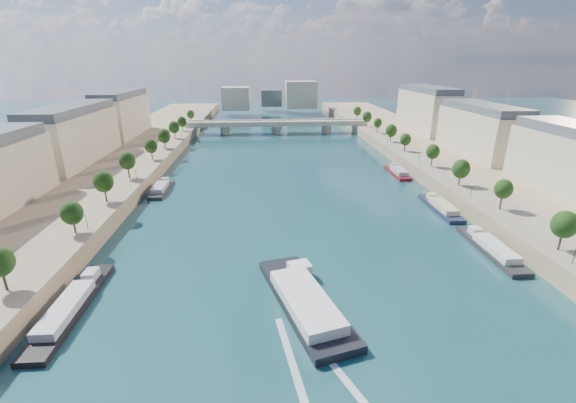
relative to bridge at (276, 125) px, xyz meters
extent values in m
plane|color=#0C2D35|center=(0.00, -124.80, -5.08)|extent=(700.00, 700.00, 0.00)
cube|color=#9E8460|center=(-72.00, -124.80, -2.58)|extent=(44.00, 520.00, 5.00)
cube|color=#9E8460|center=(72.00, -124.80, -2.58)|extent=(44.00, 520.00, 5.00)
cube|color=gray|center=(-57.00, -124.80, -0.03)|extent=(14.00, 520.00, 0.10)
cube|color=gray|center=(57.00, -124.80, -0.03)|extent=(14.00, 520.00, 0.10)
cylinder|color=#382B1E|center=(-55.00, -182.80, 1.83)|extent=(0.50, 0.50, 3.82)
cylinder|color=#382B1E|center=(-55.00, -158.80, 1.83)|extent=(0.50, 0.50, 3.82)
ellipsoid|color=black|center=(-55.00, -158.80, 5.42)|extent=(4.80, 4.80, 5.52)
cylinder|color=#382B1E|center=(-55.00, -134.80, 1.83)|extent=(0.50, 0.50, 3.82)
ellipsoid|color=black|center=(-55.00, -134.80, 5.42)|extent=(4.80, 4.80, 5.52)
cylinder|color=#382B1E|center=(-55.00, -110.80, 1.83)|extent=(0.50, 0.50, 3.82)
ellipsoid|color=black|center=(-55.00, -110.80, 5.42)|extent=(4.80, 4.80, 5.52)
cylinder|color=#382B1E|center=(-55.00, -86.80, 1.83)|extent=(0.50, 0.50, 3.82)
ellipsoid|color=black|center=(-55.00, -86.80, 5.42)|extent=(4.80, 4.80, 5.52)
cylinder|color=#382B1E|center=(-55.00, -62.80, 1.83)|extent=(0.50, 0.50, 3.82)
ellipsoid|color=black|center=(-55.00, -62.80, 5.42)|extent=(4.80, 4.80, 5.52)
cylinder|color=#382B1E|center=(-55.00, -38.80, 1.83)|extent=(0.50, 0.50, 3.82)
ellipsoid|color=black|center=(-55.00, -38.80, 5.42)|extent=(4.80, 4.80, 5.52)
cylinder|color=#382B1E|center=(-55.00, -14.80, 1.83)|extent=(0.50, 0.50, 3.82)
ellipsoid|color=black|center=(-55.00, -14.80, 5.42)|extent=(4.80, 4.80, 5.52)
cylinder|color=#382B1E|center=(-55.00, 9.20, 1.83)|extent=(0.50, 0.50, 3.82)
ellipsoid|color=black|center=(-55.00, 9.20, 5.42)|extent=(4.80, 4.80, 5.52)
cylinder|color=#382B1E|center=(55.00, -174.80, 1.83)|extent=(0.50, 0.50, 3.82)
ellipsoid|color=black|center=(55.00, -174.80, 5.42)|extent=(4.80, 4.80, 5.52)
cylinder|color=#382B1E|center=(55.00, -150.80, 1.83)|extent=(0.50, 0.50, 3.82)
ellipsoid|color=black|center=(55.00, -150.80, 5.42)|extent=(4.80, 4.80, 5.52)
cylinder|color=#382B1E|center=(55.00, -126.80, 1.83)|extent=(0.50, 0.50, 3.82)
ellipsoid|color=black|center=(55.00, -126.80, 5.42)|extent=(4.80, 4.80, 5.52)
cylinder|color=#382B1E|center=(55.00, -102.80, 1.83)|extent=(0.50, 0.50, 3.82)
ellipsoid|color=black|center=(55.00, -102.80, 5.42)|extent=(4.80, 4.80, 5.52)
cylinder|color=#382B1E|center=(55.00, -78.80, 1.83)|extent=(0.50, 0.50, 3.82)
ellipsoid|color=black|center=(55.00, -78.80, 5.42)|extent=(4.80, 4.80, 5.52)
cylinder|color=#382B1E|center=(55.00, -54.80, 1.83)|extent=(0.50, 0.50, 3.82)
ellipsoid|color=black|center=(55.00, -54.80, 5.42)|extent=(4.80, 4.80, 5.52)
cylinder|color=#382B1E|center=(55.00, -30.80, 1.83)|extent=(0.50, 0.50, 3.82)
ellipsoid|color=black|center=(55.00, -30.80, 5.42)|extent=(4.80, 4.80, 5.52)
cylinder|color=#382B1E|center=(55.00, -6.80, 1.83)|extent=(0.50, 0.50, 3.82)
ellipsoid|color=black|center=(55.00, -6.80, 5.42)|extent=(4.80, 4.80, 5.52)
cylinder|color=#382B1E|center=(55.00, 17.20, 1.83)|extent=(0.50, 0.50, 3.82)
ellipsoid|color=black|center=(55.00, 17.20, 5.42)|extent=(4.80, 4.80, 5.52)
cylinder|color=black|center=(-52.50, -154.80, 1.92)|extent=(0.14, 0.14, 4.00)
sphere|color=#FFE5B2|center=(-52.50, -154.80, 4.02)|extent=(0.36, 0.36, 0.36)
cylinder|color=black|center=(-52.50, -114.80, 1.92)|extent=(0.14, 0.14, 4.00)
sphere|color=#FFE5B2|center=(-52.50, -114.80, 4.02)|extent=(0.36, 0.36, 0.36)
cylinder|color=black|center=(-52.50, -74.80, 1.92)|extent=(0.14, 0.14, 4.00)
sphere|color=#FFE5B2|center=(-52.50, -74.80, 4.02)|extent=(0.36, 0.36, 0.36)
cylinder|color=black|center=(-52.50, -34.80, 1.92)|extent=(0.14, 0.14, 4.00)
sphere|color=#FFE5B2|center=(-52.50, -34.80, 4.02)|extent=(0.36, 0.36, 0.36)
cylinder|color=black|center=(52.50, -179.80, 1.92)|extent=(0.14, 0.14, 4.00)
cylinder|color=black|center=(52.50, -139.80, 1.92)|extent=(0.14, 0.14, 4.00)
sphere|color=#FFE5B2|center=(52.50, -139.80, 4.02)|extent=(0.36, 0.36, 0.36)
cylinder|color=black|center=(52.50, -99.80, 1.92)|extent=(0.14, 0.14, 4.00)
sphere|color=#FFE5B2|center=(52.50, -99.80, 4.02)|extent=(0.36, 0.36, 0.36)
cylinder|color=black|center=(52.50, -59.80, 1.92)|extent=(0.14, 0.14, 4.00)
sphere|color=#FFE5B2|center=(52.50, -59.80, 4.02)|extent=(0.36, 0.36, 0.36)
cylinder|color=black|center=(52.50, -19.80, 1.92)|extent=(0.14, 0.14, 4.00)
sphere|color=#FFE5B2|center=(52.50, -19.80, 4.02)|extent=(0.36, 0.36, 0.36)
cube|color=#BDAE91|center=(-85.00, -83.80, 9.92)|extent=(16.00, 52.00, 20.00)
cube|color=#474C54|center=(-85.00, -83.80, 21.52)|extent=(14.72, 50.44, 3.20)
cube|color=#BDAE91|center=(-85.00, -25.80, 9.92)|extent=(16.00, 52.00, 20.00)
cube|color=#474C54|center=(-85.00, -25.80, 21.52)|extent=(14.72, 50.44, 3.20)
cube|color=#BDAE91|center=(85.00, -83.80, 9.92)|extent=(16.00, 52.00, 20.00)
cube|color=#474C54|center=(85.00, -83.80, 21.52)|extent=(14.72, 50.44, 3.20)
cube|color=#BDAE91|center=(85.00, -25.80, 9.92)|extent=(16.00, 52.00, 20.00)
cube|color=#474C54|center=(85.00, -25.80, 21.52)|extent=(14.72, 50.44, 3.20)
cube|color=#BDAE91|center=(-30.00, 85.20, 8.92)|extent=(22.00, 18.00, 18.00)
cube|color=#BDAE91|center=(25.00, 95.20, 10.92)|extent=(26.00, 20.00, 22.00)
cube|color=#474C54|center=(0.00, 110.20, 6.92)|extent=(18.00, 16.00, 14.00)
cube|color=#C1B79E|center=(0.00, 0.00, 1.12)|extent=(112.00, 11.00, 2.20)
cube|color=#C1B79E|center=(0.00, -5.00, 2.62)|extent=(112.00, 0.80, 0.90)
cube|color=#C1B79E|center=(0.00, 5.00, 2.62)|extent=(112.00, 0.80, 0.90)
cylinder|color=#C1B79E|center=(-32.00, 0.00, -2.58)|extent=(6.40, 6.40, 5.00)
cylinder|color=#C1B79E|center=(0.00, 0.00, -2.58)|extent=(6.40, 6.40, 5.00)
cylinder|color=#C1B79E|center=(32.00, 0.00, -2.58)|extent=(6.40, 6.40, 5.00)
cube|color=#C1B79E|center=(-52.00, 0.00, -2.58)|extent=(6.00, 12.00, 5.00)
cube|color=#C1B79E|center=(52.00, 0.00, -2.58)|extent=(6.00, 12.00, 5.00)
cube|color=black|center=(-2.08, -182.26, -4.56)|extent=(17.15, 32.83, 2.26)
cube|color=white|center=(-2.08, -184.78, -2.41)|extent=(12.62, 21.75, 2.03)
cube|color=white|center=(-2.08, -172.79, -2.53)|extent=(5.36, 4.86, 1.80)
cube|color=silver|center=(-5.28, -199.26, -5.06)|extent=(5.04, 25.89, 0.04)
cube|color=silver|center=(1.12, -199.26, -5.06)|extent=(11.07, 24.48, 0.04)
cube|color=black|center=(-45.50, -180.89, -4.78)|extent=(5.00, 29.70, 1.80)
cube|color=silver|center=(-45.50, -183.27, -3.08)|extent=(4.10, 16.34, 1.60)
cube|color=silver|center=(-45.50, -171.98, -2.98)|extent=(2.50, 3.56, 1.80)
cube|color=#28292B|center=(-45.50, -111.45, -4.78)|extent=(5.00, 20.36, 1.80)
cube|color=#9999A1|center=(-45.50, -113.08, -3.08)|extent=(4.10, 11.20, 1.60)
cube|color=#9999A1|center=(-45.50, -105.35, -2.98)|extent=(2.50, 2.44, 1.80)
cube|color=#27272A|center=(45.50, -163.95, -4.78)|extent=(5.00, 25.23, 1.80)
cube|color=silver|center=(45.50, -165.96, -3.08)|extent=(4.10, 13.87, 1.60)
cube|color=silver|center=(45.50, -156.38, -2.98)|extent=(2.50, 3.03, 1.80)
cube|color=#1C253F|center=(45.50, -136.17, -4.78)|extent=(5.00, 23.17, 1.80)
cube|color=beige|center=(45.50, -138.02, -3.08)|extent=(4.10, 12.74, 1.60)
cube|color=beige|center=(45.50, -129.22, -2.98)|extent=(2.50, 2.78, 1.80)
cube|color=maroon|center=(45.50, -96.68, -4.78)|extent=(5.00, 19.79, 1.80)
cube|color=#AEB1BA|center=(45.50, -98.26, -3.08)|extent=(4.10, 10.88, 1.60)
cube|color=#AEB1BA|center=(45.50, -90.74, -2.98)|extent=(2.50, 2.37, 1.80)
camera|label=1|loc=(-9.45, -244.14, 38.85)|focal=24.00mm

